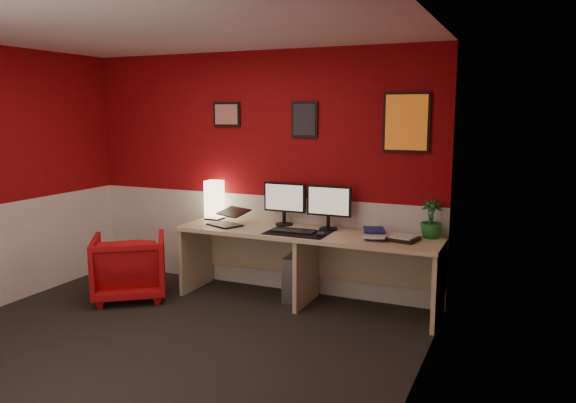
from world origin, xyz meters
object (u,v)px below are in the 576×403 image
at_px(zen_tray, 398,238).
at_px(desk, 306,268).
at_px(monitor_right, 329,201).
at_px(armchair, 129,266).
at_px(pc_tower, 298,276).
at_px(potted_plant, 431,219).
at_px(monitor_left, 284,197).
at_px(laptop, 225,215).
at_px(shoji_lamp, 214,201).

bearing_deg(zen_tray, desk, -178.63).
height_order(monitor_right, armchair, monitor_right).
bearing_deg(pc_tower, zen_tray, -12.52).
height_order(zen_tray, potted_plant, potted_plant).
relative_size(desk, zen_tray, 7.43).
bearing_deg(monitor_left, armchair, -151.58).
bearing_deg(potted_plant, laptop, -172.14).
bearing_deg(armchair, laptop, 173.04).
height_order(zen_tray, pc_tower, zen_tray).
bearing_deg(laptop, pc_tower, 38.69).
xyz_separation_m(laptop, pc_tower, (0.72, 0.21, -0.61)).
xyz_separation_m(monitor_right, armchair, (-1.88, -0.71, -0.69)).
distance_m(monitor_right, pc_tower, 0.85).
distance_m(potted_plant, pc_tower, 1.46).
bearing_deg(monitor_left, zen_tray, -9.08).
distance_m(monitor_left, potted_plant, 1.48).
bearing_deg(zen_tray, potted_plant, 37.17).
height_order(shoji_lamp, monitor_right, monitor_right).
height_order(monitor_left, monitor_right, same).
relative_size(laptop, monitor_left, 0.57).
bearing_deg(zen_tray, laptop, -177.27).
bearing_deg(armchair, monitor_right, 164.68).
distance_m(laptop, zen_tray, 1.76).
bearing_deg(pc_tower, monitor_left, 153.19).
height_order(shoji_lamp, zen_tray, shoji_lamp).
xyz_separation_m(monitor_left, monitor_right, (0.49, -0.04, 0.00)).
height_order(shoji_lamp, potted_plant, shoji_lamp).
relative_size(pc_tower, armchair, 0.63).
bearing_deg(pc_tower, laptop, -169.61).
distance_m(zen_tray, armchair, 2.70).
xyz_separation_m(desk, armchair, (-1.72, -0.53, -0.04)).
bearing_deg(laptop, desk, 26.73).
height_order(monitor_right, pc_tower, monitor_right).
bearing_deg(potted_plant, desk, -169.34).
bearing_deg(pc_tower, shoji_lamp, 171.66).
bearing_deg(desk, zen_tray, 1.37).
relative_size(laptop, armchair, 0.46).
xyz_separation_m(laptop, armchair, (-0.85, -0.47, -0.51)).
height_order(potted_plant, armchair, potted_plant).
bearing_deg(pc_tower, monitor_right, -0.00).
height_order(monitor_left, pc_tower, monitor_left).
relative_size(desk, monitor_right, 4.48).
bearing_deg(potted_plant, pc_tower, -176.90).
bearing_deg(laptop, armchair, -128.34).
relative_size(shoji_lamp, potted_plant, 1.14).
relative_size(laptop, pc_tower, 0.73).
height_order(desk, armchair, desk).
xyz_separation_m(monitor_left, potted_plant, (1.48, -0.00, -0.11)).
xyz_separation_m(desk, zen_tray, (0.89, 0.02, 0.38)).
bearing_deg(armchair, monitor_left, 172.41).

